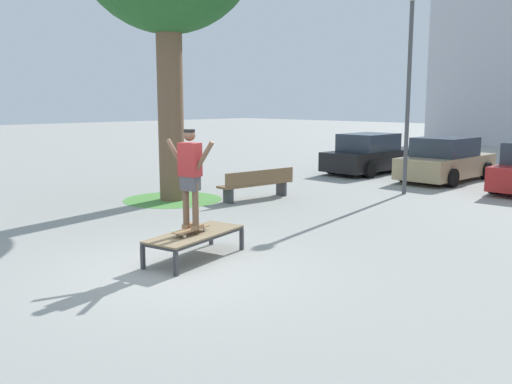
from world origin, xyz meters
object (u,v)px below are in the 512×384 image
object	(u,v)px
skate_box	(195,236)
car_tan	(446,161)
skateboard	(191,230)
park_bench	(257,183)
car_black	(370,155)
light_post	(410,61)
skater	(190,172)

from	to	relation	value
skate_box	car_tan	bearing A→B (deg)	96.31
skateboard	car_tan	distance (m)	12.36
park_bench	skateboard	bearing A→B (deg)	-56.19
skate_box	skateboard	size ratio (longest dim) A/B	2.45
car_black	skateboard	bearing A→B (deg)	-70.13
skateboard	light_post	bearing A→B (deg)	96.23
skate_box	light_post	distance (m)	9.40
skater	skateboard	bearing A→B (deg)	-76.81
car_black	light_post	world-z (taller)	light_post
skater	car_black	bearing A→B (deg)	109.87
skate_box	park_bench	xyz separation A→B (m)	(-3.39, 4.99, 0.03)
skateboard	light_post	distance (m)	9.45
car_tan	park_bench	xyz separation A→B (m)	(-2.04, -7.19, -0.24)
skate_box	car_black	world-z (taller)	car_black
skateboard	skater	xyz separation A→B (m)	(-0.00, 0.00, 0.99)
skate_box	car_black	xyz separation A→B (m)	(-4.43, 12.22, 0.28)
skater	park_bench	world-z (taller)	skater
skater	car_black	world-z (taller)	skater
skateboard	park_bench	bearing A→B (deg)	123.81
skate_box	car_tan	world-z (taller)	car_tan
skate_box	skateboard	xyz separation A→B (m)	(0.02, -0.10, 0.12)
skate_box	light_post	size ratio (longest dim) A/B	0.35
park_bench	skater	bearing A→B (deg)	-56.18
skate_box	skater	distance (m)	1.12
car_tan	light_post	distance (m)	4.70
car_black	light_post	size ratio (longest dim) A/B	0.72
car_black	park_bench	bearing A→B (deg)	-81.79
light_post	car_tan	bearing A→B (deg)	96.71
skater	car_tan	bearing A→B (deg)	96.36
car_black	skate_box	bearing A→B (deg)	-70.07
skate_box	car_black	bearing A→B (deg)	109.93
park_bench	light_post	distance (m)	5.59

